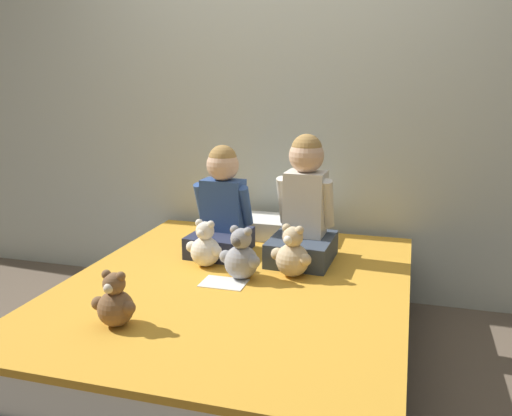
{
  "coord_description": "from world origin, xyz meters",
  "views": [
    {
      "loc": [
        0.75,
        -2.27,
        1.39
      ],
      "look_at": [
        0.0,
        0.34,
        0.72
      ],
      "focal_mm": 38.0,
      "sensor_mm": 36.0,
      "label": 1
    }
  ],
  "objects_px": {
    "teddy_bear_at_foot_of_bed": "(115,303)",
    "sign_card": "(224,283)",
    "teddy_bear_held_by_left_child": "(205,247)",
    "child_on_left": "(222,207)",
    "bed": "(236,325)",
    "pillow_at_headboard": "(276,227)",
    "teddy_bear_held_by_right_child": "(292,255)",
    "child_on_right": "(304,209)",
    "teddy_bear_between_children": "(241,257)"
  },
  "relations": [
    {
      "from": "teddy_bear_at_foot_of_bed",
      "to": "sign_card",
      "type": "xyz_separation_m",
      "value": [
        0.26,
        0.53,
        -0.09
      ]
    },
    {
      "from": "teddy_bear_held_by_left_child",
      "to": "child_on_left",
      "type": "bearing_deg",
      "value": 99.91
    },
    {
      "from": "teddy_bear_held_by_left_child",
      "to": "sign_card",
      "type": "bearing_deg",
      "value": -39.25
    },
    {
      "from": "bed",
      "to": "sign_card",
      "type": "relative_size",
      "value": 9.12
    },
    {
      "from": "child_on_left",
      "to": "teddy_bear_at_foot_of_bed",
      "type": "distance_m",
      "value": 1.0
    },
    {
      "from": "bed",
      "to": "pillow_at_headboard",
      "type": "bearing_deg",
      "value": 90.0
    },
    {
      "from": "child_on_left",
      "to": "teddy_bear_held_by_right_child",
      "type": "bearing_deg",
      "value": -26.56
    },
    {
      "from": "teddy_bear_held_by_right_child",
      "to": "sign_card",
      "type": "bearing_deg",
      "value": -129.26
    },
    {
      "from": "child_on_right",
      "to": "teddy_bear_held_by_left_child",
      "type": "xyz_separation_m",
      "value": [
        -0.46,
        -0.25,
        -0.17
      ]
    },
    {
      "from": "teddy_bear_held_by_right_child",
      "to": "teddy_bear_between_children",
      "type": "relative_size",
      "value": 0.99
    },
    {
      "from": "bed",
      "to": "pillow_at_headboard",
      "type": "relative_size",
      "value": 3.27
    },
    {
      "from": "teddy_bear_held_by_left_child",
      "to": "pillow_at_headboard",
      "type": "distance_m",
      "value": 0.65
    },
    {
      "from": "bed",
      "to": "child_on_right",
      "type": "xyz_separation_m",
      "value": [
        0.24,
        0.42,
        0.49
      ]
    },
    {
      "from": "teddy_bear_held_by_right_child",
      "to": "pillow_at_headboard",
      "type": "bearing_deg",
      "value": 128.53
    },
    {
      "from": "pillow_at_headboard",
      "to": "sign_card",
      "type": "bearing_deg",
      "value": -93.57
    },
    {
      "from": "child_on_right",
      "to": "teddy_bear_at_foot_of_bed",
      "type": "height_order",
      "value": "child_on_right"
    },
    {
      "from": "child_on_left",
      "to": "teddy_bear_between_children",
      "type": "bearing_deg",
      "value": -54.52
    },
    {
      "from": "teddy_bear_at_foot_of_bed",
      "to": "pillow_at_headboard",
      "type": "height_order",
      "value": "teddy_bear_at_foot_of_bed"
    },
    {
      "from": "teddy_bear_between_children",
      "to": "sign_card",
      "type": "distance_m",
      "value": 0.15
    },
    {
      "from": "teddy_bear_at_foot_of_bed",
      "to": "child_on_left",
      "type": "bearing_deg",
      "value": 87.21
    },
    {
      "from": "bed",
      "to": "teddy_bear_between_children",
      "type": "relative_size",
      "value": 7.39
    },
    {
      "from": "pillow_at_headboard",
      "to": "teddy_bear_held_by_left_child",
      "type": "bearing_deg",
      "value": -109.79
    },
    {
      "from": "child_on_right",
      "to": "sign_card",
      "type": "xyz_separation_m",
      "value": [
        -0.29,
        -0.45,
        -0.27
      ]
    },
    {
      "from": "bed",
      "to": "teddy_bear_held_by_right_child",
      "type": "relative_size",
      "value": 7.43
    },
    {
      "from": "teddy_bear_at_foot_of_bed",
      "to": "bed",
      "type": "bearing_deg",
      "value": 63.6
    },
    {
      "from": "pillow_at_headboard",
      "to": "bed",
      "type": "bearing_deg",
      "value": -90.0
    },
    {
      "from": "teddy_bear_between_children",
      "to": "pillow_at_headboard",
      "type": "distance_m",
      "value": 0.73
    },
    {
      "from": "bed",
      "to": "teddy_bear_held_by_left_child",
      "type": "xyz_separation_m",
      "value": [
        -0.22,
        0.17,
        0.32
      ]
    },
    {
      "from": "pillow_at_headboard",
      "to": "sign_card",
      "type": "relative_size",
      "value": 2.79
    },
    {
      "from": "bed",
      "to": "teddy_bear_between_children",
      "type": "height_order",
      "value": "teddy_bear_between_children"
    },
    {
      "from": "child_on_right",
      "to": "teddy_bear_held_by_left_child",
      "type": "height_order",
      "value": "child_on_right"
    },
    {
      "from": "teddy_bear_at_foot_of_bed",
      "to": "pillow_at_headboard",
      "type": "distance_m",
      "value": 1.38
    },
    {
      "from": "bed",
      "to": "teddy_bear_held_by_right_child",
      "type": "bearing_deg",
      "value": 33.39
    },
    {
      "from": "teddy_bear_held_by_right_child",
      "to": "sign_card",
      "type": "height_order",
      "value": "teddy_bear_held_by_right_child"
    },
    {
      "from": "child_on_right",
      "to": "pillow_at_headboard",
      "type": "relative_size",
      "value": 1.13
    },
    {
      "from": "child_on_left",
      "to": "teddy_bear_between_children",
      "type": "distance_m",
      "value": 0.45
    },
    {
      "from": "teddy_bear_at_foot_of_bed",
      "to": "sign_card",
      "type": "bearing_deg",
      "value": 66.56
    },
    {
      "from": "pillow_at_headboard",
      "to": "sign_card",
      "type": "distance_m",
      "value": 0.81
    },
    {
      "from": "teddy_bear_held_by_left_child",
      "to": "teddy_bear_at_foot_of_bed",
      "type": "relative_size",
      "value": 1.08
    },
    {
      "from": "child_on_left",
      "to": "teddy_bear_held_by_right_child",
      "type": "xyz_separation_m",
      "value": [
        0.45,
        -0.27,
        -0.14
      ]
    },
    {
      "from": "pillow_at_headboard",
      "to": "child_on_right",
      "type": "bearing_deg",
      "value": -56.46
    },
    {
      "from": "child_on_left",
      "to": "teddy_bear_between_children",
      "type": "height_order",
      "value": "child_on_left"
    },
    {
      "from": "teddy_bear_at_foot_of_bed",
      "to": "pillow_at_headboard",
      "type": "xyz_separation_m",
      "value": [
        0.31,
        1.34,
        -0.04
      ]
    },
    {
      "from": "child_on_left",
      "to": "teddy_bear_at_foot_of_bed",
      "type": "relative_size",
      "value": 2.61
    },
    {
      "from": "child_on_left",
      "to": "child_on_right",
      "type": "distance_m",
      "value": 0.46
    },
    {
      "from": "pillow_at_headboard",
      "to": "sign_card",
      "type": "height_order",
      "value": "pillow_at_headboard"
    },
    {
      "from": "teddy_bear_held_by_left_child",
      "to": "pillow_at_headboard",
      "type": "relative_size",
      "value": 0.41
    },
    {
      "from": "child_on_left",
      "to": "pillow_at_headboard",
      "type": "distance_m",
      "value": 0.46
    },
    {
      "from": "teddy_bear_between_children",
      "to": "pillow_at_headboard",
      "type": "bearing_deg",
      "value": 104.14
    },
    {
      "from": "child_on_right",
      "to": "pillow_at_headboard",
      "type": "xyz_separation_m",
      "value": [
        -0.24,
        0.36,
        -0.22
      ]
    }
  ]
}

